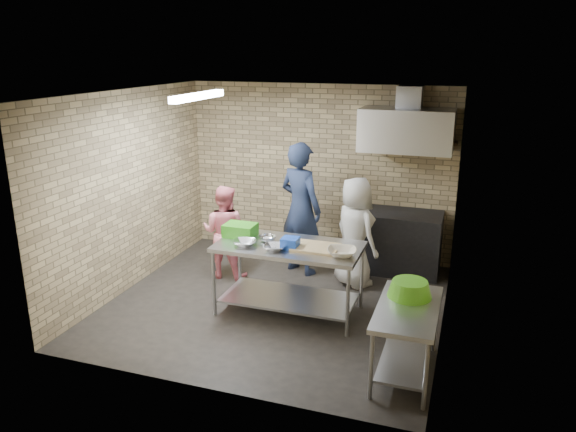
% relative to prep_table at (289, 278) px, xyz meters
% --- Properties ---
extents(floor, '(4.20, 4.20, 0.00)m').
position_rel_prep_table_xyz_m(floor, '(-0.23, 0.15, -0.45)').
color(floor, black).
rests_on(floor, ground).
extents(ceiling, '(4.20, 4.20, 0.00)m').
position_rel_prep_table_xyz_m(ceiling, '(-0.23, 0.15, 2.25)').
color(ceiling, black).
rests_on(ceiling, ground).
extents(back_wall, '(4.20, 0.06, 2.70)m').
position_rel_prep_table_xyz_m(back_wall, '(-0.23, 2.15, 0.90)').
color(back_wall, tan).
rests_on(back_wall, ground).
extents(front_wall, '(4.20, 0.06, 2.70)m').
position_rel_prep_table_xyz_m(front_wall, '(-0.23, -1.85, 0.90)').
color(front_wall, tan).
rests_on(front_wall, ground).
extents(left_wall, '(0.06, 4.00, 2.70)m').
position_rel_prep_table_xyz_m(left_wall, '(-2.33, 0.15, 0.90)').
color(left_wall, tan).
rests_on(left_wall, ground).
extents(right_wall, '(0.06, 4.00, 2.70)m').
position_rel_prep_table_xyz_m(right_wall, '(1.87, 0.15, 0.90)').
color(right_wall, tan).
rests_on(right_wall, ground).
extents(prep_table, '(1.79, 0.89, 0.89)m').
position_rel_prep_table_xyz_m(prep_table, '(0.00, 0.00, 0.00)').
color(prep_table, silver).
rests_on(prep_table, floor).
extents(side_counter, '(0.60, 1.20, 0.75)m').
position_rel_prep_table_xyz_m(side_counter, '(1.57, -0.95, -0.07)').
color(side_counter, silver).
rests_on(side_counter, floor).
extents(stove, '(1.20, 0.70, 0.90)m').
position_rel_prep_table_xyz_m(stove, '(1.12, 1.80, 0.00)').
color(stove, black).
rests_on(stove, floor).
extents(range_hood, '(1.30, 0.60, 0.60)m').
position_rel_prep_table_xyz_m(range_hood, '(1.12, 1.85, 1.65)').
color(range_hood, silver).
rests_on(range_hood, back_wall).
extents(hood_duct, '(0.35, 0.30, 0.30)m').
position_rel_prep_table_xyz_m(hood_duct, '(1.12, 2.00, 2.10)').
color(hood_duct, '#A5A8AD').
rests_on(hood_duct, back_wall).
extents(wall_shelf, '(0.80, 0.20, 0.04)m').
position_rel_prep_table_xyz_m(wall_shelf, '(1.42, 2.04, 1.47)').
color(wall_shelf, '#3F2B19').
rests_on(wall_shelf, back_wall).
extents(fluorescent_fixture, '(0.10, 1.25, 0.08)m').
position_rel_prep_table_xyz_m(fluorescent_fixture, '(-1.23, 0.15, 2.19)').
color(fluorescent_fixture, white).
rests_on(fluorescent_fixture, ceiling).
extents(green_crate, '(0.40, 0.30, 0.16)m').
position_rel_prep_table_xyz_m(green_crate, '(-0.70, 0.12, 0.53)').
color(green_crate, '#32991C').
rests_on(green_crate, prep_table).
extents(blue_tub, '(0.20, 0.20, 0.13)m').
position_rel_prep_table_xyz_m(blue_tub, '(0.05, -0.10, 0.51)').
color(blue_tub, blue).
rests_on(blue_tub, prep_table).
extents(cutting_board, '(0.55, 0.42, 0.03)m').
position_rel_prep_table_xyz_m(cutting_board, '(0.35, -0.02, 0.46)').
color(cutting_board, tan).
rests_on(cutting_board, prep_table).
extents(mixing_bowl_a, '(0.33, 0.33, 0.07)m').
position_rel_prep_table_xyz_m(mixing_bowl_a, '(-0.50, -0.20, 0.48)').
color(mixing_bowl_a, '#B8BAC0').
rests_on(mixing_bowl_a, prep_table).
extents(mixing_bowl_b, '(0.25, 0.25, 0.07)m').
position_rel_prep_table_xyz_m(mixing_bowl_b, '(-0.30, 0.05, 0.48)').
color(mixing_bowl_b, silver).
rests_on(mixing_bowl_b, prep_table).
extents(mixing_bowl_c, '(0.30, 0.30, 0.06)m').
position_rel_prep_table_xyz_m(mixing_bowl_c, '(-0.10, -0.22, 0.48)').
color(mixing_bowl_c, '#AAACB1').
rests_on(mixing_bowl_c, prep_table).
extents(ceramic_bowl, '(0.40, 0.40, 0.08)m').
position_rel_prep_table_xyz_m(ceramic_bowl, '(0.70, -0.15, 0.49)').
color(ceramic_bowl, beige).
rests_on(ceramic_bowl, prep_table).
extents(green_basin, '(0.46, 0.46, 0.17)m').
position_rel_prep_table_xyz_m(green_basin, '(1.55, -0.70, 0.39)').
color(green_basin, '#59C626').
rests_on(green_basin, side_counter).
extents(bottle_green, '(0.06, 0.06, 0.15)m').
position_rel_prep_table_xyz_m(bottle_green, '(1.57, 2.04, 1.57)').
color(bottle_green, green).
rests_on(bottle_green, wall_shelf).
extents(man_navy, '(0.84, 0.72, 1.95)m').
position_rel_prep_table_xyz_m(man_navy, '(-0.26, 1.31, 0.53)').
color(man_navy, '#151936').
rests_on(man_navy, floor).
extents(woman_pink, '(0.68, 0.54, 1.36)m').
position_rel_prep_table_xyz_m(woman_pink, '(-1.24, 0.78, 0.23)').
color(woman_pink, pink).
rests_on(woman_pink, floor).
extents(woman_white, '(0.89, 0.86, 1.54)m').
position_rel_prep_table_xyz_m(woman_white, '(0.60, 1.10, 0.33)').
color(woman_white, silver).
rests_on(woman_white, floor).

